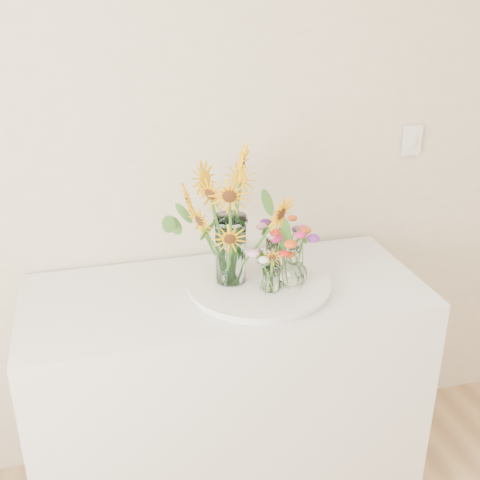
{
  "coord_description": "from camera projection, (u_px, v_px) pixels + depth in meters",
  "views": [
    {
      "loc": [
        -0.69,
        0.13,
        1.91
      ],
      "look_at": [
        -0.21,
        1.92,
        1.09
      ],
      "focal_mm": 45.0,
      "sensor_mm": 36.0,
      "label": 1
    }
  ],
  "objects": [
    {
      "name": "counter",
      "position": [
        227.0,
        394.0,
        2.28
      ],
      "size": [
        1.4,
        0.6,
        0.9
      ],
      "primitive_type": "cube",
      "color": "white",
      "rests_on": "ground_plane"
    },
    {
      "name": "tray",
      "position": [
        259.0,
        286.0,
        2.1
      ],
      "size": [
        0.48,
        0.48,
        0.02
      ],
      "primitive_type": "cylinder",
      "color": "white",
      "rests_on": "counter"
    },
    {
      "name": "mason_jar",
      "position": [
        231.0,
        249.0,
        2.05
      ],
      "size": [
        0.12,
        0.12,
        0.25
      ],
      "primitive_type": "cylinder",
      "rotation": [
        0.0,
        0.0,
        -0.16
      ],
      "color": "#AAD4D6",
      "rests_on": "tray"
    },
    {
      "name": "sunflower_bouquet",
      "position": [
        230.0,
        218.0,
        2.01
      ],
      "size": [
        0.77,
        0.77,
        0.48
      ],
      "primitive_type": null,
      "rotation": [
        0.0,
        0.0,
        -0.16
      ],
      "color": "#EEA405",
      "rests_on": "tray"
    },
    {
      "name": "small_vase_a",
      "position": [
        271.0,
        277.0,
        2.02
      ],
      "size": [
        0.07,
        0.07,
        0.1
      ],
      "primitive_type": "cylinder",
      "rotation": [
        0.0,
        0.0,
        0.2
      ],
      "color": "white",
      "rests_on": "tray"
    },
    {
      "name": "wildflower_posy_a",
      "position": [
        272.0,
        265.0,
        2.0
      ],
      "size": [
        0.19,
        0.19,
        0.19
      ],
      "primitive_type": null,
      "color": "#CE4B11",
      "rests_on": "tray"
    },
    {
      "name": "small_vase_b",
      "position": [
        293.0,
        265.0,
        2.06
      ],
      "size": [
        0.11,
        0.11,
        0.14
      ],
      "primitive_type": null,
      "rotation": [
        0.0,
        0.0,
        -0.1
      ],
      "color": "white",
      "rests_on": "tray"
    },
    {
      "name": "wildflower_posy_b",
      "position": [
        294.0,
        253.0,
        2.04
      ],
      "size": [
        0.22,
        0.22,
        0.23
      ],
      "primitive_type": null,
      "color": "#CE4B11",
      "rests_on": "tray"
    },
    {
      "name": "small_vase_c",
      "position": [
        275.0,
        252.0,
        2.17
      ],
      "size": [
        0.08,
        0.08,
        0.13
      ],
      "primitive_type": "cylinder",
      "rotation": [
        0.0,
        0.0,
        0.09
      ],
      "color": "white",
      "rests_on": "tray"
    },
    {
      "name": "wildflower_posy_c",
      "position": [
        276.0,
        241.0,
        2.16
      ],
      "size": [
        0.17,
        0.17,
        0.22
      ],
      "primitive_type": null,
      "color": "#CE4B11",
      "rests_on": "tray"
    }
  ]
}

